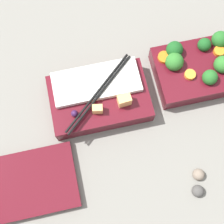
% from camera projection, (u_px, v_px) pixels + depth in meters
% --- Properties ---
extents(ground_plane, '(3.00, 3.00, 0.00)m').
position_uv_depth(ground_plane, '(149.00, 88.00, 0.73)').
color(ground_plane, slate).
extents(bento_tray_vegetable, '(0.22, 0.14, 0.08)m').
position_uv_depth(bento_tray_vegetable, '(203.00, 66.00, 0.71)').
color(bento_tray_vegetable, '#510F19').
rests_on(bento_tray_vegetable, ground_plane).
extents(bento_tray_rice, '(0.22, 0.16, 0.07)m').
position_uv_depth(bento_tray_rice, '(99.00, 97.00, 0.70)').
color(bento_tray_rice, '#510F19').
rests_on(bento_tray_rice, ground_plane).
extents(bento_lid, '(0.21, 0.14, 0.02)m').
position_uv_depth(bento_lid, '(26.00, 184.00, 0.65)').
color(bento_lid, '#510F19').
rests_on(bento_lid, ground_plane).
extents(pebble_0, '(0.03, 0.03, 0.03)m').
position_uv_depth(pebble_0, '(199.00, 175.00, 0.66)').
color(pebble_0, '#7A6B5B').
rests_on(pebble_0, ground_plane).
extents(pebble_1, '(0.03, 0.03, 0.03)m').
position_uv_depth(pebble_1, '(198.00, 191.00, 0.65)').
color(pebble_1, '#474442').
rests_on(pebble_1, ground_plane).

